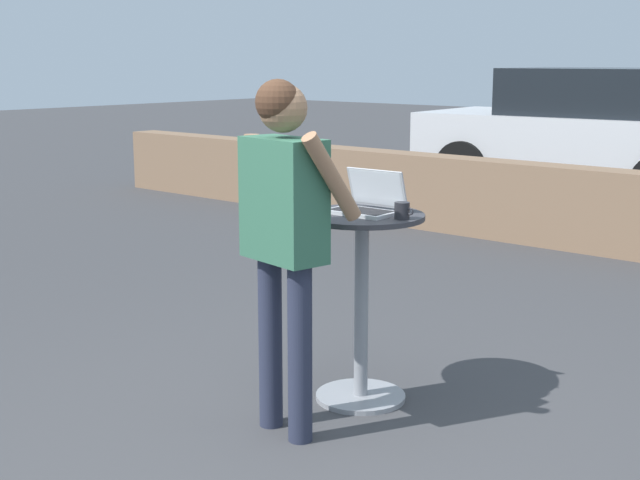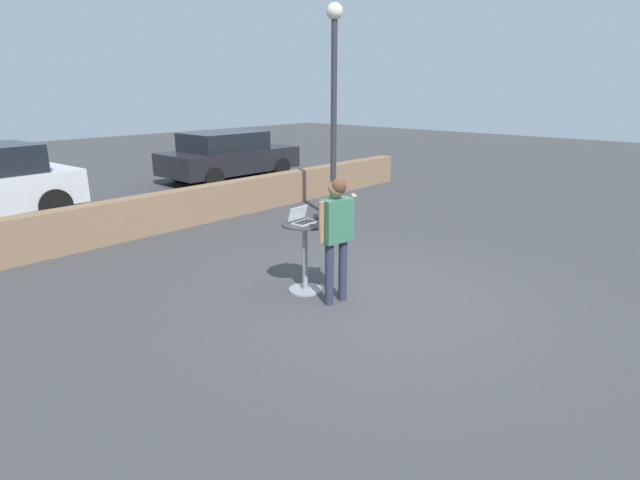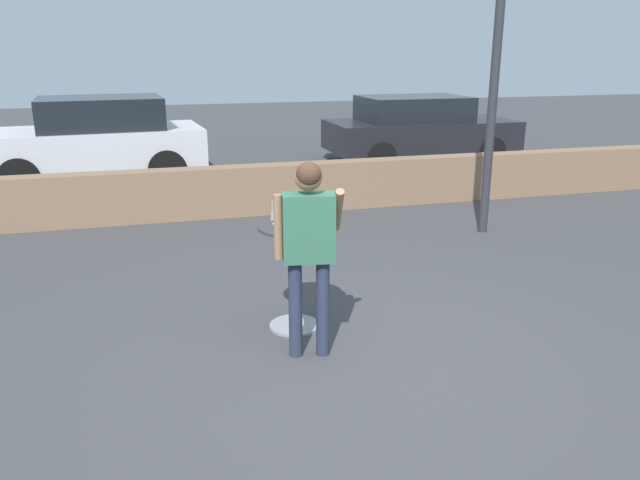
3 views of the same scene
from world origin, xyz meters
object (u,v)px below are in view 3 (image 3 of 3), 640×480
at_px(standing_person, 309,237).
at_px(laptop, 292,220).
at_px(cafe_table, 294,267).
at_px(parked_car_further_down, 95,140).
at_px(coffee_mug, 319,219).
at_px(parked_car_near_street, 419,128).
at_px(street_lamp, 499,23).

bearing_deg(standing_person, laptop, 89.50).
bearing_deg(cafe_table, parked_car_further_down, 106.03).
height_order(coffee_mug, parked_car_further_down, parked_car_further_down).
relative_size(cafe_table, parked_car_near_street, 0.23).
bearing_deg(parked_car_near_street, street_lamp, -105.03).
xyz_separation_m(laptop, coffee_mug, (0.23, -0.03, -0.01)).
height_order(laptop, street_lamp, street_lamp).
bearing_deg(coffee_mug, street_lamp, 37.46).
relative_size(cafe_table, standing_person, 0.59).
bearing_deg(cafe_table, standing_person, -90.69).
bearing_deg(parked_car_further_down, parked_car_near_street, 4.71).
xyz_separation_m(coffee_mug, street_lamp, (2.99, 2.29, 1.73)).
relative_size(parked_car_further_down, street_lamp, 0.96).
bearing_deg(cafe_table, laptop, 92.27).
distance_m(cafe_table, coffee_mug, 0.48).
bearing_deg(laptop, coffee_mug, -7.58).
bearing_deg(standing_person, coffee_mug, 66.90).
relative_size(parked_car_near_street, parked_car_further_down, 1.01).
height_order(parked_car_near_street, street_lamp, street_lamp).
bearing_deg(laptop, standing_person, -90.50).
relative_size(standing_person, parked_car_near_street, 0.39).
xyz_separation_m(cafe_table, coffee_mug, (0.23, 0.01, 0.42)).
bearing_deg(coffee_mug, cafe_table, -178.28).
bearing_deg(standing_person, parked_car_further_down, 104.89).
bearing_deg(coffee_mug, laptop, 172.42).
distance_m(laptop, street_lamp, 4.30).
bearing_deg(street_lamp, parked_car_near_street, 74.97).
relative_size(coffee_mug, parked_car_further_down, 0.03).
xyz_separation_m(laptop, street_lamp, (3.23, 2.26, 1.72)).
relative_size(coffee_mug, street_lamp, 0.02).
distance_m(parked_car_near_street, street_lamp, 5.94).
xyz_separation_m(coffee_mug, parked_car_further_down, (-2.29, 7.14, -0.18)).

